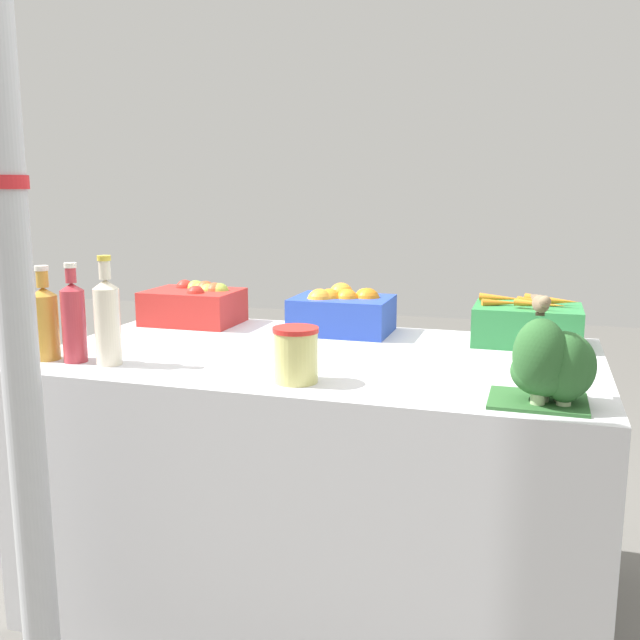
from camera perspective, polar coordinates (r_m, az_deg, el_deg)
The scene contains 12 objects.
ground_plane at distance 2.42m, azimuth 0.00°, elevation -20.84°, with size 10.00×10.00×0.00m, color #605E59.
market_table at distance 2.25m, azimuth 0.00°, elevation -12.35°, with size 1.62×0.92×0.78m, color silver.
support_pole at distance 1.73m, azimuth -23.55°, elevation 6.29°, with size 0.10×0.10×2.32m.
apple_crate at distance 2.62m, azimuth -9.93°, elevation 1.31°, with size 0.33×0.25×0.15m.
orange_crate at distance 2.42m, azimuth 1.80°, elevation 0.77°, with size 0.33×0.25×0.16m.
carrot_crate at distance 2.33m, azimuth 16.28°, elevation -0.24°, with size 0.33×0.25×0.16m.
broccoli_pile at distance 1.68m, azimuth 18.11°, elevation -3.55°, with size 0.23×0.19×0.20m.
juice_bottle_amber at distance 2.17m, azimuth -21.13°, elevation -0.06°, with size 0.07×0.07×0.27m.
juice_bottle_ruby at distance 2.11m, azimuth -19.11°, elevation -0.00°, with size 0.07×0.07×0.28m.
juice_bottle_cloudy at distance 2.05m, azimuth -16.65°, elevation 0.06°, with size 0.07×0.07×0.30m.
pickle_jar at distance 1.80m, azimuth -1.95°, elevation -2.78°, with size 0.12×0.12×0.14m.
sparrow_bird at distance 1.66m, azimuth 17.27°, elevation 1.27°, with size 0.05×0.13×0.05m.
Camera 1 is at (0.61, -1.98, 1.26)m, focal length 40.00 mm.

